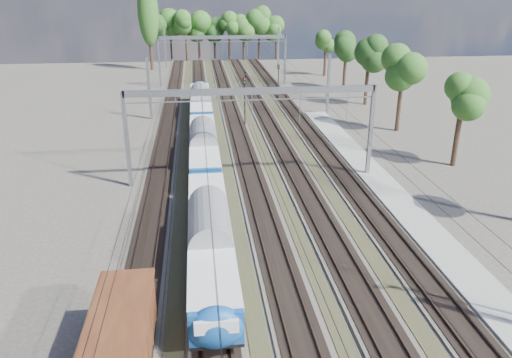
{
  "coord_description": "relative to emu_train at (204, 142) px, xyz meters",
  "views": [
    {
      "loc": [
        -4.94,
        -14.66,
        17.89
      ],
      "look_at": [
        -0.43,
        23.25,
        2.8
      ],
      "focal_mm": 35.0,
      "sensor_mm": 36.0,
      "label": 1
    }
  ],
  "objects": [
    {
      "name": "platform",
      "position": [
        16.5,
        -14.97,
        -2.32
      ],
      "size": [
        3.0,
        70.0,
        0.3
      ],
      "primitive_type": "cube",
      "color": "gray",
      "rests_on": "ground"
    },
    {
      "name": "signal_near",
      "position": [
        5.74,
        14.87,
        1.57
      ],
      "size": [
        0.41,
        0.37,
        6.37
      ],
      "rotation": [
        0.0,
        0.0,
        -0.07
      ],
      "color": "black",
      "rests_on": "ground"
    },
    {
      "name": "signal_far",
      "position": [
        12.59,
        29.49,
        1.18
      ],
      "size": [
        0.39,
        0.35,
        5.76
      ],
      "rotation": [
        0.0,
        0.0,
        0.18
      ],
      "color": "black",
      "rests_on": "ground"
    },
    {
      "name": "poplar",
      "position": [
        -10.0,
        63.03,
        9.42
      ],
      "size": [
        4.4,
        4.4,
        19.04
      ],
      "color": "black",
      "rests_on": "ground"
    },
    {
      "name": "emu_train",
      "position": [
        0.0,
        0.0,
        0.0
      ],
      "size": [
        2.87,
        60.67,
        4.19
      ],
      "color": "black",
      "rests_on": "ground"
    },
    {
      "name": "catenary",
      "position": [
        4.83,
        17.71,
        3.93
      ],
      "size": [
        25.65,
        130.0,
        9.0
      ],
      "color": "gray",
      "rests_on": "ground"
    },
    {
      "name": "tree_belt",
      "position": [
        11.81,
        58.64,
        5.73
      ],
      "size": [
        39.82,
        99.88,
        11.81
      ],
      "color": "black",
      "rests_on": "ground"
    },
    {
      "name": "worker",
      "position": [
        9.13,
        47.94,
        -1.62
      ],
      "size": [
        0.43,
        0.63,
        1.69
      ],
      "primitive_type": "imported",
      "rotation": [
        0.0,
        0.0,
        1.52
      ],
      "color": "black",
      "rests_on": "ground"
    },
    {
      "name": "track_bed",
      "position": [
        4.5,
        10.03,
        -2.37
      ],
      "size": [
        21.0,
        130.0,
        0.34
      ],
      "color": "#47423A",
      "rests_on": "ground"
    }
  ]
}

